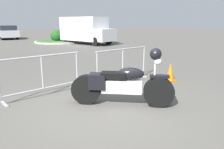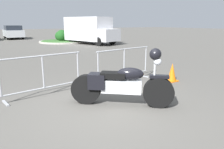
{
  "view_description": "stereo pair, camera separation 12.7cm",
  "coord_description": "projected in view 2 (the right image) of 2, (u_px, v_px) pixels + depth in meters",
  "views": [
    {
      "loc": [
        -2.46,
        -3.83,
        1.88
      ],
      "look_at": [
        0.44,
        0.39,
        0.65
      ],
      "focal_mm": 35.0,
      "sensor_mm": 36.0,
      "label": 1
    },
    {
      "loc": [
        -2.35,
        -3.9,
        1.88
      ],
      "look_at": [
        0.44,
        0.39,
        0.65
      ],
      "focal_mm": 35.0,
      "sensor_mm": 36.0,
      "label": 2
    }
  ],
  "objects": [
    {
      "name": "planter_island",
      "position": [
        63.0,
        39.0,
        21.05
      ],
      "size": [
        4.58,
        4.58,
        1.17
      ],
      "color": "#ADA89E",
      "rests_on": "ground"
    },
    {
      "name": "crowd_barrier_far",
      "position": [
        124.0,
        65.0,
        7.02
      ],
      "size": [
        2.17,
        0.69,
        1.07
      ],
      "rotation": [
        0.0,
        0.0,
        0.13
      ],
      "color": "#9EA0A5",
      "rests_on": "ground"
    },
    {
      "name": "crowd_barrier_near",
      "position": [
        43.0,
        75.0,
        5.64
      ],
      "size": [
        2.17,
        0.69,
        1.07
      ],
      "rotation": [
        0.0,
        0.0,
        0.13
      ],
      "color": "#9EA0A5",
      "rests_on": "ground"
    },
    {
      "name": "traffic_cone",
      "position": [
        172.0,
        72.0,
        7.09
      ],
      "size": [
        0.34,
        0.34,
        0.59
      ],
      "color": "orange",
      "rests_on": "ground"
    },
    {
      "name": "parked_car_silver",
      "position": [
        13.0,
        32.0,
        25.11
      ],
      "size": [
        1.94,
        4.5,
        1.51
      ],
      "rotation": [
        0.0,
        0.0,
        1.54
      ],
      "color": "#B7BABF",
      "rests_on": "ground"
    },
    {
      "name": "motorcycle",
      "position": [
        122.0,
        84.0,
        4.98
      ],
      "size": [
        1.91,
        1.7,
        1.34
      ],
      "rotation": [
        0.0,
        0.0,
        -0.72
      ],
      "color": "black",
      "rests_on": "ground"
    },
    {
      "name": "ground_plane",
      "position": [
        105.0,
        109.0,
        4.87
      ],
      "size": [
        120.0,
        120.0,
        0.0
      ],
      "primitive_type": "plane",
      "color": "#54514C"
    },
    {
      "name": "delivery_van",
      "position": [
        90.0,
        30.0,
        19.11
      ],
      "size": [
        3.35,
        5.35,
        2.31
      ],
      "rotation": [
        0.0,
        0.0,
        -1.27
      ],
      "color": "silver",
      "rests_on": "ground"
    }
  ]
}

